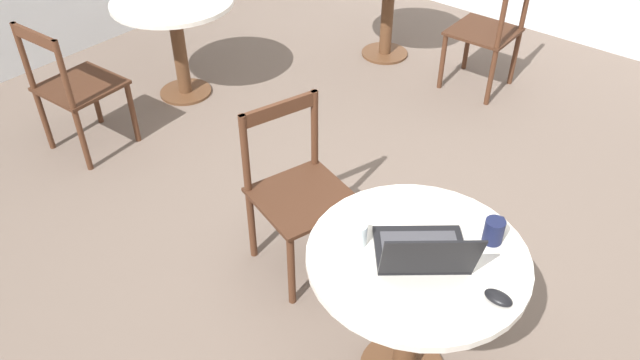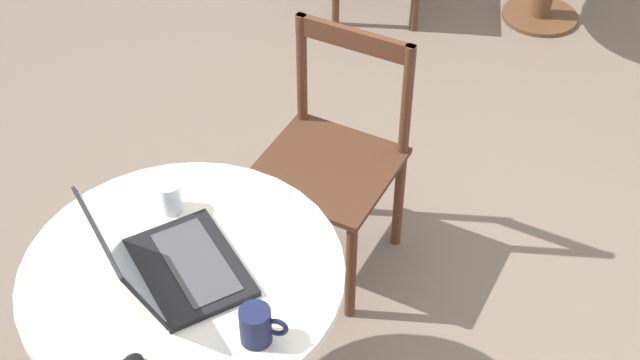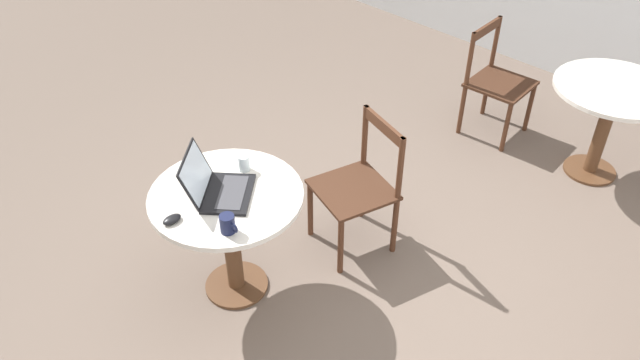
{
  "view_description": "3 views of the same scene",
  "coord_description": "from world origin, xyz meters",
  "px_view_note": "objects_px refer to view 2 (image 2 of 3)",
  "views": [
    {
      "loc": [
        -1.88,
        -1.29,
        2.33
      ],
      "look_at": [
        -0.19,
        0.11,
        0.6
      ],
      "focal_mm": 35.0,
      "sensor_mm": 36.0,
      "label": 1
    },
    {
      "loc": [
        0.22,
        -1.94,
        2.38
      ],
      "look_at": [
        -0.15,
        -0.02,
        0.6
      ],
      "focal_mm": 50.0,
      "sensor_mm": 36.0,
      "label": 2
    },
    {
      "loc": [
        1.72,
        -1.98,
        2.79
      ],
      "look_at": [
        -0.18,
        -0.06,
        0.67
      ],
      "focal_mm": 35.0,
      "sensor_mm": 36.0,
      "label": 3
    }
  ],
  "objects_px": {
    "chair_near_back": "(332,160)",
    "mug": "(257,326)",
    "cafe_table_near": "(188,309)",
    "drinking_glass": "(170,197)",
    "laptop": "(168,264)"
  },
  "relations": [
    {
      "from": "cafe_table_near",
      "to": "mug",
      "type": "bearing_deg",
      "value": -35.7
    },
    {
      "from": "laptop",
      "to": "drinking_glass",
      "type": "height_order",
      "value": "laptop"
    },
    {
      "from": "cafe_table_near",
      "to": "drinking_glass",
      "type": "bearing_deg",
      "value": 114.26
    },
    {
      "from": "cafe_table_near",
      "to": "chair_near_back",
      "type": "xyz_separation_m",
      "value": [
        0.24,
        0.8,
        -0.12
      ]
    },
    {
      "from": "cafe_table_near",
      "to": "drinking_glass",
      "type": "xyz_separation_m",
      "value": [
        -0.09,
        0.2,
        0.2
      ]
    },
    {
      "from": "laptop",
      "to": "cafe_table_near",
      "type": "bearing_deg",
      "value": 54.7
    },
    {
      "from": "cafe_table_near",
      "to": "drinking_glass",
      "type": "height_order",
      "value": "drinking_glass"
    },
    {
      "from": "cafe_table_near",
      "to": "chair_near_back",
      "type": "distance_m",
      "value": 0.84
    },
    {
      "from": "cafe_table_near",
      "to": "chair_near_back",
      "type": "relative_size",
      "value": 0.96
    },
    {
      "from": "chair_near_back",
      "to": "mug",
      "type": "distance_m",
      "value": 1.02
    },
    {
      "from": "mug",
      "to": "drinking_glass",
      "type": "relative_size",
      "value": 1.26
    },
    {
      "from": "chair_near_back",
      "to": "laptop",
      "type": "xyz_separation_m",
      "value": [
        -0.26,
        -0.83,
        0.33
      ]
    },
    {
      "from": "cafe_table_near",
      "to": "laptop",
      "type": "xyz_separation_m",
      "value": [
        -0.02,
        -0.03,
        0.2
      ]
    },
    {
      "from": "chair_near_back",
      "to": "mug",
      "type": "height_order",
      "value": "chair_near_back"
    },
    {
      "from": "chair_near_back",
      "to": "drinking_glass",
      "type": "relative_size",
      "value": 9.38
    }
  ]
}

